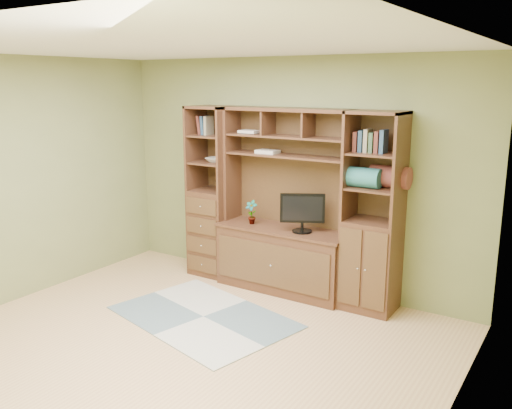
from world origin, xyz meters
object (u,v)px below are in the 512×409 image
Objects in this scene: monitor at (302,206)px; left_tower at (213,192)px; right_tower at (373,213)px; center_hutch at (283,202)px.

left_tower is at bearing 148.08° from monitor.
right_tower is 3.48× the size of monitor.
center_hutch is at bearing 143.88° from monitor.
right_tower is at bearing -22.91° from monitor.
left_tower is (-1.00, 0.04, 0.00)m from center_hutch.
left_tower is at bearing 180.00° from right_tower.
monitor is at bearing -7.60° from center_hutch.
center_hutch is 3.48× the size of monitor.
center_hutch and right_tower have the same top height.
monitor is at bearing -174.38° from right_tower.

